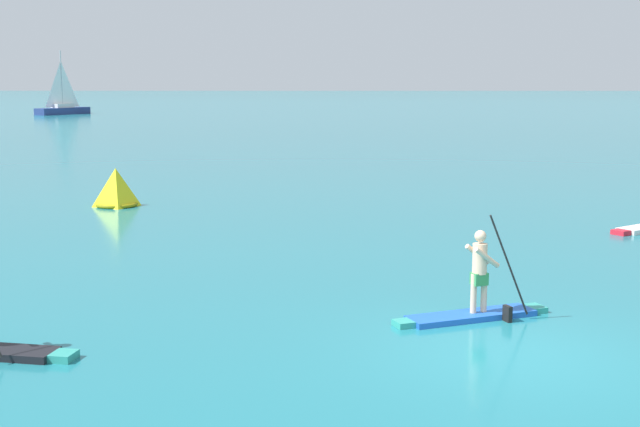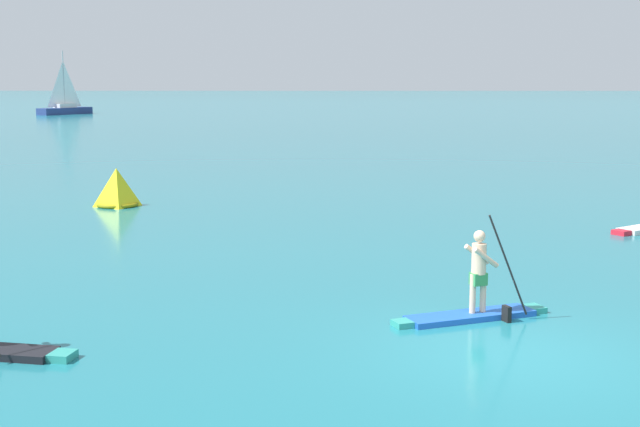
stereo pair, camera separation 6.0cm
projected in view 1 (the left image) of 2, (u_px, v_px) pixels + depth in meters
ground at (510, 353)px, 13.71m from camera, size 440.00×440.00×0.00m
paddleboarder_mid_center at (475, 299)px, 15.58m from camera, size 2.91×1.48×1.97m
race_marker_buoy at (116, 189)px, 28.84m from camera, size 1.42×1.42×1.26m
sailboat_left_horizon at (63, 107)px, 95.15m from camera, size 4.80×6.29×6.81m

